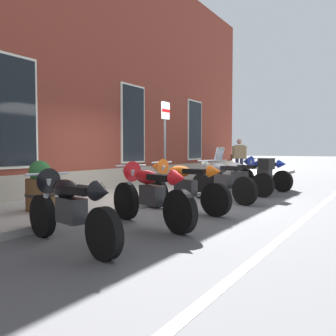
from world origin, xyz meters
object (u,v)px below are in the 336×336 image
(motorcycle_red_sport, at_px, (147,191))
(motorcycle_black_sport, at_px, (66,204))
(motorcycle_grey_naked, at_px, (222,182))
(barrel_planter, at_px, (40,188))
(motorcycle_orange_sport, at_px, (180,183))
(parking_sign, at_px, (165,134))
(motorcycle_silver_touring, at_px, (242,175))
(motorcycle_blue_sport, at_px, (261,172))
(pedestrian_tan_coat, at_px, (239,156))

(motorcycle_red_sport, bearing_deg, motorcycle_black_sport, 173.95)
(motorcycle_grey_naked, relative_size, barrel_planter, 2.11)
(motorcycle_orange_sport, xyz_separation_m, parking_sign, (1.55, 1.34, 1.09))
(motorcycle_black_sport, height_order, motorcycle_orange_sport, motorcycle_orange_sport)
(motorcycle_grey_naked, height_order, motorcycle_silver_touring, motorcycle_silver_touring)
(motorcycle_blue_sport, distance_m, parking_sign, 3.80)
(motorcycle_orange_sport, relative_size, pedestrian_tan_coat, 1.37)
(parking_sign, distance_m, barrel_planter, 3.67)
(motorcycle_black_sport, height_order, barrel_planter, barrel_planter)
(motorcycle_blue_sport, bearing_deg, motorcycle_black_sport, 178.85)
(motorcycle_grey_naked, bearing_deg, motorcycle_orange_sport, 174.37)
(motorcycle_black_sport, bearing_deg, motorcycle_blue_sport, -1.15)
(motorcycle_silver_touring, bearing_deg, parking_sign, 137.82)
(motorcycle_silver_touring, relative_size, parking_sign, 0.89)
(motorcycle_silver_touring, xyz_separation_m, motorcycle_blue_sport, (1.66, -0.04, 0.02))
(motorcycle_orange_sport, relative_size, parking_sign, 0.90)
(motorcycle_orange_sport, bearing_deg, motorcycle_black_sport, -179.64)
(motorcycle_black_sport, xyz_separation_m, motorcycle_blue_sport, (7.89, -0.16, 0.02))
(motorcycle_grey_naked, xyz_separation_m, motorcycle_silver_touring, (1.47, 0.03, 0.06))
(motorcycle_red_sport, xyz_separation_m, motorcycle_silver_touring, (4.62, 0.05, -0.02))
(motorcycle_red_sport, xyz_separation_m, barrel_planter, (-0.46, 2.13, -0.03))
(motorcycle_grey_naked, relative_size, motorcycle_silver_touring, 0.93)
(motorcycle_grey_naked, bearing_deg, motorcycle_silver_touring, 1.22)
(motorcycle_silver_touring, bearing_deg, barrel_planter, 157.72)
(motorcycle_blue_sport, xyz_separation_m, barrel_planter, (-6.74, 2.12, -0.03))
(motorcycle_black_sport, relative_size, motorcycle_blue_sport, 1.07)
(motorcycle_red_sport, distance_m, motorcycle_grey_naked, 3.15)
(motorcycle_blue_sport, bearing_deg, motorcycle_orange_sport, 177.91)
(motorcycle_silver_touring, distance_m, parking_sign, 2.47)
(pedestrian_tan_coat, bearing_deg, motorcycle_red_sport, -168.76)
(motorcycle_orange_sport, distance_m, parking_sign, 2.32)
(pedestrian_tan_coat, height_order, parking_sign, parking_sign)
(motorcycle_silver_touring, height_order, parking_sign, parking_sign)
(barrel_planter, bearing_deg, parking_sign, -9.87)
(motorcycle_orange_sport, distance_m, barrel_planter, 2.71)
(motorcycle_silver_touring, bearing_deg, motorcycle_red_sport, -179.36)
(motorcycle_red_sport, distance_m, parking_sign, 3.53)
(motorcycle_orange_sport, xyz_separation_m, motorcycle_blue_sport, (4.85, -0.18, -0.01))
(motorcycle_black_sport, xyz_separation_m, pedestrian_tan_coat, (10.74, 1.64, 0.46))
(motorcycle_red_sport, relative_size, motorcycle_blue_sport, 1.05)
(pedestrian_tan_coat, bearing_deg, parking_sign, -177.37)
(motorcycle_black_sport, relative_size, motorcycle_red_sport, 1.02)
(motorcycle_orange_sport, bearing_deg, parking_sign, 40.92)
(motorcycle_black_sport, bearing_deg, motorcycle_orange_sport, 0.36)
(motorcycle_grey_naked, relative_size, motorcycle_blue_sport, 1.00)
(motorcycle_orange_sport, bearing_deg, motorcycle_silver_touring, -2.48)
(motorcycle_black_sport, distance_m, motorcycle_silver_touring, 6.23)
(motorcycle_blue_sport, height_order, parking_sign, parking_sign)
(motorcycle_silver_touring, distance_m, barrel_planter, 5.49)
(motorcycle_blue_sport, relative_size, pedestrian_tan_coat, 1.25)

